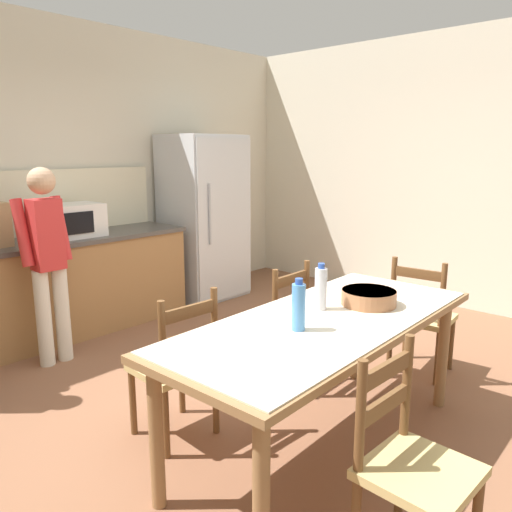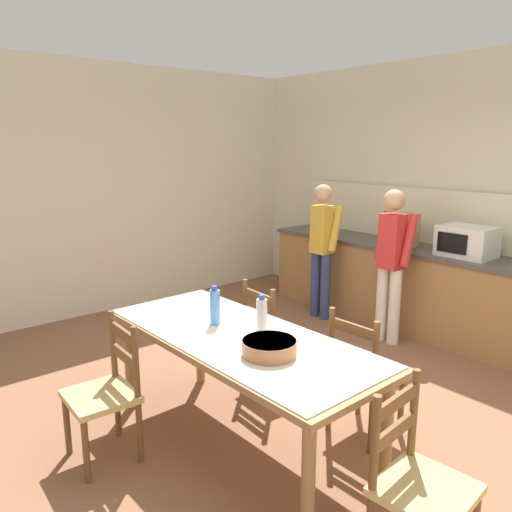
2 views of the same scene
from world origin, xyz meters
TOP-DOWN VIEW (x-y plane):
  - ground_plane at (0.00, 0.00)m, footprint 8.32×8.32m
  - wall_back at (0.00, 2.66)m, footprint 6.52×0.12m
  - wall_right at (3.26, 0.00)m, footprint 0.12×5.20m
  - kitchen_counter at (-0.60, 2.23)m, footprint 3.48×0.66m
  - refrigerator at (1.65, 2.19)m, footprint 0.83×0.73m
  - microwave at (0.07, 2.21)m, footprint 0.50×0.39m
  - dining_table at (0.03, -0.59)m, footprint 2.06×0.88m
  - bottle_near_centre at (-0.23, -0.60)m, footprint 0.07×0.07m
  - bottle_off_centre at (0.13, -0.49)m, footprint 0.07×0.07m
  - serving_bowl at (0.39, -0.65)m, footprint 0.32×0.32m
  - chair_side_far_right at (0.47, 0.13)m, footprint 0.43×0.41m
  - chair_side_near_left at (-0.42, -1.32)m, footprint 0.44×0.42m
  - chair_head_end at (1.34, -0.57)m, footprint 0.44×0.46m
  - chair_side_far_left at (-0.45, 0.11)m, footprint 0.44×0.42m
  - person_at_counter at (-0.43, 1.69)m, footprint 0.39×0.27m

SIDE VIEW (x-z plane):
  - ground_plane at x=0.00m, z-range 0.00..0.00m
  - chair_side_far_right at x=0.47m, z-range -0.01..0.90m
  - chair_side_near_left at x=-0.42m, z-range -0.01..0.90m
  - chair_head_end at x=1.34m, z-range -0.01..0.90m
  - chair_side_far_left at x=-0.45m, z-range -0.01..0.90m
  - kitchen_counter at x=-0.60m, z-range 0.00..0.91m
  - dining_table at x=0.03m, z-range 0.31..1.09m
  - serving_bowl at x=0.39m, z-range 0.79..0.88m
  - person_at_counter at x=-0.43m, z-range 0.10..1.65m
  - bottle_near_centre at x=-0.23m, z-range 0.77..1.04m
  - bottle_off_centre at x=0.13m, z-range 0.77..1.04m
  - refrigerator at x=1.65m, z-range 0.00..1.85m
  - microwave at x=0.07m, z-range 0.90..1.20m
  - wall_back at x=0.00m, z-range 0.00..2.90m
  - wall_right at x=3.26m, z-range 0.00..2.90m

